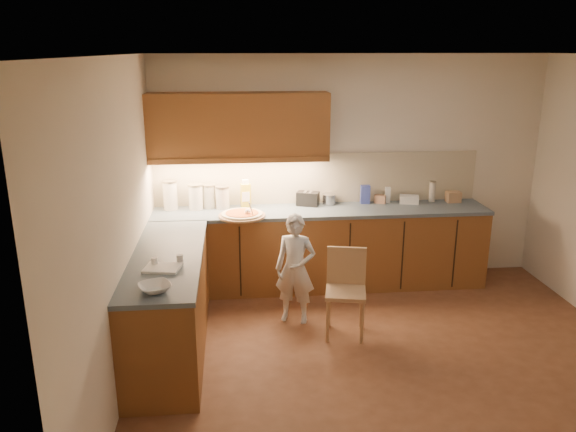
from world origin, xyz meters
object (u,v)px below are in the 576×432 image
object	(u,v)px
pizza_on_board	(242,215)
oil_jug	(246,195)
toaster	(308,199)
child	(295,269)
wooden_chair	(346,285)

from	to	relation	value
pizza_on_board	oil_jug	xyz separation A→B (m)	(0.05, 0.36, 0.13)
pizza_on_board	toaster	world-z (taller)	pizza_on_board
pizza_on_board	child	world-z (taller)	pizza_on_board
pizza_on_board	wooden_chair	size ratio (longest dim) A/B	0.60
pizza_on_board	oil_jug	world-z (taller)	oil_jug
toaster	pizza_on_board	bearing A→B (deg)	-132.90
child	wooden_chair	xyz separation A→B (m)	(0.45, -0.28, -0.07)
oil_jug	toaster	xyz separation A→B (m)	(0.71, 0.02, -0.07)
child	oil_jug	xyz separation A→B (m)	(-0.45, 1.00, 0.51)
toaster	oil_jug	bearing A→B (deg)	-157.75
child	toaster	bearing A→B (deg)	94.80
child	toaster	world-z (taller)	child
wooden_chair	toaster	distance (m)	1.41
pizza_on_board	child	distance (m)	0.90
oil_jug	pizza_on_board	bearing A→B (deg)	-97.81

